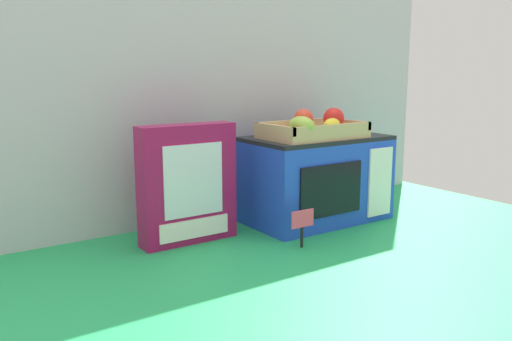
{
  "coord_description": "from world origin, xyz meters",
  "views": [
    {
      "loc": [
        -0.85,
        -1.2,
        0.45
      ],
      "look_at": [
        -0.03,
        0.0,
        0.17
      ],
      "focal_mm": 36.6,
      "sensor_mm": 36.0,
      "label": 1
    }
  ],
  "objects_px": {
    "toy_microwave": "(316,178)",
    "food_groups_crate": "(314,129)",
    "cookie_set_box": "(188,184)",
    "price_sign": "(302,223)"
  },
  "relations": [
    {
      "from": "food_groups_crate",
      "to": "price_sign",
      "type": "bearing_deg",
      "value": -136.93
    },
    {
      "from": "toy_microwave",
      "to": "cookie_set_box",
      "type": "height_order",
      "value": "cookie_set_box"
    },
    {
      "from": "food_groups_crate",
      "to": "cookie_set_box",
      "type": "relative_size",
      "value": 0.93
    },
    {
      "from": "cookie_set_box",
      "to": "food_groups_crate",
      "type": "bearing_deg",
      "value": -7.99
    },
    {
      "from": "food_groups_crate",
      "to": "price_sign",
      "type": "relative_size",
      "value": 2.92
    },
    {
      "from": "cookie_set_box",
      "to": "price_sign",
      "type": "distance_m",
      "value": 0.32
    },
    {
      "from": "food_groups_crate",
      "to": "cookie_set_box",
      "type": "bearing_deg",
      "value": 172.01
    },
    {
      "from": "toy_microwave",
      "to": "price_sign",
      "type": "relative_size",
      "value": 4.27
    },
    {
      "from": "toy_microwave",
      "to": "food_groups_crate",
      "type": "xyz_separation_m",
      "value": [
        -0.03,
        -0.03,
        0.16
      ]
    },
    {
      "from": "food_groups_crate",
      "to": "price_sign",
      "type": "xyz_separation_m",
      "value": [
        -0.17,
        -0.16,
        -0.22
      ]
    }
  ]
}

